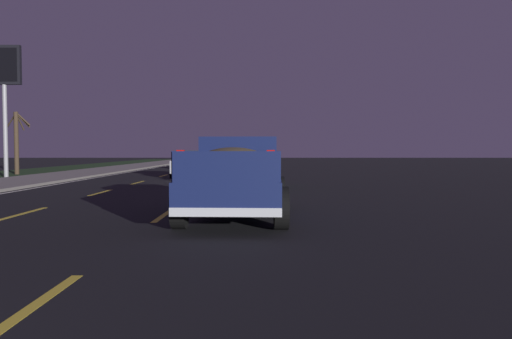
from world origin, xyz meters
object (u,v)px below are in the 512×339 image
(bare_tree_far, at_px, (17,140))
(gas_price_sign, at_px, (4,78))
(sedan_black, at_px, (206,160))
(sedan_green, at_px, (249,168))
(sedan_silver, at_px, (193,163))
(pickup_truck, at_px, (237,174))

(bare_tree_far, bearing_deg, gas_price_sign, -161.12)
(sedan_black, height_order, sedan_green, same)
(sedan_green, xyz_separation_m, bare_tree_far, (10.36, 15.21, 1.44))
(sedan_black, distance_m, gas_price_sign, 15.57)
(sedan_black, xyz_separation_m, sedan_silver, (-9.82, -0.32, 0.00))
(pickup_truck, height_order, gas_price_sign, gas_price_sign)
(sedan_green, distance_m, bare_tree_far, 18.46)
(sedan_black, relative_size, gas_price_sign, 0.59)
(gas_price_sign, bearing_deg, sedan_silver, -84.84)
(sedan_black, height_order, bare_tree_far, bare_tree_far)
(pickup_truck, xyz_separation_m, bare_tree_far, (19.35, 15.07, 1.25))
(sedan_silver, height_order, sedan_green, same)
(bare_tree_far, bearing_deg, pickup_truck, -142.09)
(pickup_truck, distance_m, sedan_black, 26.58)
(sedan_silver, distance_m, gas_price_sign, 11.57)
(sedan_black, xyz_separation_m, bare_tree_far, (-6.99, 11.44, 1.44))
(pickup_truck, bearing_deg, bare_tree_far, 37.91)
(pickup_truck, relative_size, gas_price_sign, 0.74)
(gas_price_sign, bearing_deg, pickup_truck, -138.50)
(gas_price_sign, distance_m, bare_tree_far, 5.24)
(sedan_green, height_order, bare_tree_far, bare_tree_far)
(sedan_silver, distance_m, sedan_green, 8.28)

